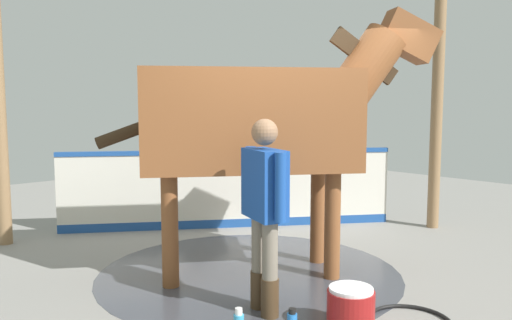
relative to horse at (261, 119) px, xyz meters
The scene contains 7 objects.
ground_plane 1.61m from the horse, 98.60° to the right, with size 16.00×16.00×0.02m, color gray.
wet_patch 1.60m from the horse, 146.15° to the left, with size 3.12×3.12×0.00m, color #42444C.
barrier_wall 2.30m from the horse, 59.58° to the left, with size 3.91×2.66×1.10m.
roof_post_near 3.16m from the horse, ahead, with size 0.16×0.16×3.15m, color olive.
horse is the anchor object (origin of this frame).
handler 1.22m from the horse, 131.50° to the right, with size 0.36×0.63×1.63m.
wash_bucket 2.09m from the horse, 105.82° to the right, with size 0.37×0.37×0.34m.
Camera 1 is at (-3.58, -3.70, 1.76)m, focal length 36.57 mm.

